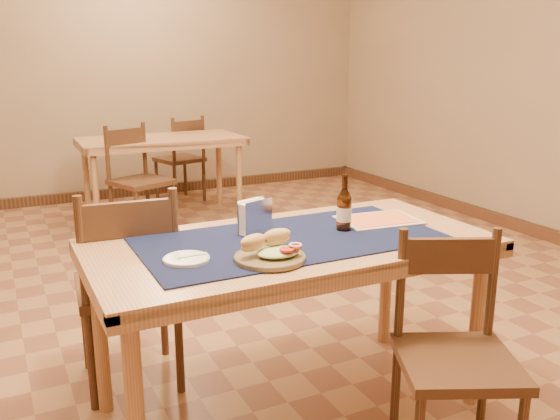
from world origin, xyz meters
name	(u,v)px	position (x,y,z in m)	size (l,w,h in m)	color
room	(217,69)	(0.00, 0.00, 1.40)	(6.04, 7.04, 2.84)	#926640
main_table	(291,259)	(0.00, -0.80, 0.67)	(1.60, 0.80, 0.75)	#AC8151
placemat	(291,239)	(0.00, -0.80, 0.75)	(1.20, 0.60, 0.01)	#0F1837
baseboard	(224,322)	(0.00, 0.00, 0.05)	(6.00, 7.00, 0.10)	#4C2C1B
back_table	(161,147)	(0.35, 2.46, 0.67)	(1.46, 0.75, 0.75)	#AC8151
chair_main_far	(128,284)	(-0.56, -0.33, 0.49)	(0.47, 0.47, 0.94)	#4C2C1B
chair_main_near	(454,351)	(0.36, -1.38, 0.45)	(0.53, 0.53, 0.86)	#4C2C1B
chair_back_near	(138,178)	(0.03, 2.04, 0.48)	(0.55, 0.55, 0.92)	#4C2C1B
chair_back_far	(181,158)	(0.70, 3.00, 0.46)	(0.50, 0.50, 0.88)	#4C2C1B
sandwich_plate	(271,252)	(-0.18, -0.99, 0.78)	(0.26, 0.26, 0.10)	brown
side_plate	(186,259)	(-0.46, -0.87, 0.76)	(0.17, 0.17, 0.01)	silver
fork	(195,255)	(-0.42, -0.87, 0.77)	(0.12, 0.02, 0.00)	#80C66C
beer_bottle	(344,210)	(0.25, -0.79, 0.84)	(0.06, 0.06, 0.24)	#48250C
napkin_holder	(255,217)	(-0.09, -0.66, 0.82)	(0.17, 0.11, 0.14)	white
menu_card	(379,220)	(0.47, -0.73, 0.76)	(0.37, 0.29, 0.01)	beige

